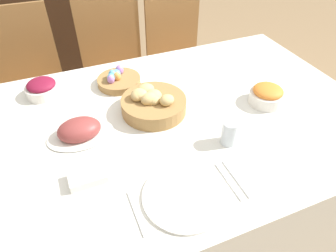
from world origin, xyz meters
name	(u,v)px	position (x,y,z in m)	size (l,w,h in m)	color
ground_plane	(162,219)	(0.00, 0.00, 0.00)	(12.00, 12.00, 0.00)	#937551
dining_table	(161,178)	(0.00, 0.00, 0.37)	(1.84, 1.13, 0.74)	silver
chair_far_center	(116,66)	(0.03, 0.91, 0.52)	(0.43, 0.43, 0.96)	olive
chair_far_left	(29,83)	(-0.54, 0.91, 0.52)	(0.43, 0.43, 0.96)	olive
chair_far_right	(180,54)	(0.50, 0.91, 0.52)	(0.45, 0.45, 0.96)	olive
sideboard	(65,30)	(-0.21, 1.87, 0.44)	(1.17, 0.44, 0.87)	#3D2616
bread_basket	(153,103)	(0.00, 0.08, 0.78)	(0.28, 0.28, 0.11)	#9E7542
egg_basket	(118,80)	(-0.09, 0.34, 0.76)	(0.21, 0.21, 0.08)	#9E7542
ham_platter	(79,131)	(-0.32, 0.03, 0.77)	(0.26, 0.18, 0.08)	silver
carrot_bowl	(267,95)	(0.49, -0.06, 0.78)	(0.15, 0.15, 0.09)	silver
beet_salad_bowl	(42,88)	(-0.43, 0.38, 0.78)	(0.15, 0.15, 0.08)	silver
dinner_plate	(185,196)	(-0.06, -0.38, 0.74)	(0.27, 0.27, 0.01)	silver
fork	(136,213)	(-0.23, -0.38, 0.74)	(0.01, 0.17, 0.00)	silver
knife	(228,181)	(0.10, -0.38, 0.74)	(0.01, 0.17, 0.00)	silver
spoon	(236,179)	(0.13, -0.38, 0.74)	(0.01, 0.17, 0.00)	silver
drinking_cup	(230,133)	(0.20, -0.22, 0.79)	(0.06, 0.06, 0.10)	silver
butter_dish	(88,177)	(-0.34, -0.20, 0.75)	(0.13, 0.08, 0.03)	silver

